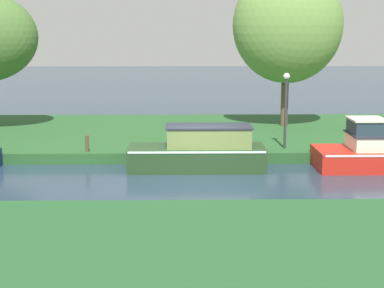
{
  "coord_description": "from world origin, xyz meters",
  "views": [
    {
      "loc": [
        -0.57,
        -19.25,
        4.83
      ],
      "look_at": [
        -0.22,
        1.2,
        0.9
      ],
      "focal_mm": 56.17,
      "sensor_mm": 36.0,
      "label": 1
    }
  ],
  "objects": [
    {
      "name": "ground_plane",
      "position": [
        0.0,
        0.0,
        0.0
      ],
      "size": [
        120.0,
        120.0,
        0.0
      ],
      "primitive_type": "plane",
      "color": "#253748"
    },
    {
      "name": "riverbank_far",
      "position": [
        0.0,
        7.0,
        0.2
      ],
      "size": [
        72.0,
        10.0,
        0.4
      ],
      "primitive_type": "cube",
      "color": "#265427",
      "rests_on": "ground_plane"
    },
    {
      "name": "riverbank_near",
      "position": [
        0.0,
        -9.0,
        0.2
      ],
      "size": [
        72.0,
        10.0,
        0.4
      ],
      "primitive_type": "cube",
      "color": "#225028",
      "rests_on": "ground_plane"
    },
    {
      "name": "forest_barge",
      "position": [
        0.05,
        1.2,
        0.65
      ],
      "size": [
        4.74,
        1.71,
        1.55
      ],
      "color": "#233E1F",
      "rests_on": "ground_plane"
    },
    {
      "name": "willow_tree_centre",
      "position": [
        4.19,
        8.04,
        4.98
      ],
      "size": [
        4.94,
        3.67,
        7.18
      ],
      "color": "brown",
      "rests_on": "riverbank_far"
    },
    {
      "name": "lamp_post",
      "position": [
        3.31,
        2.9,
        2.19
      ],
      "size": [
        0.24,
        0.24,
        2.83
      ],
      "color": "#333338",
      "rests_on": "riverbank_far"
    },
    {
      "name": "mooring_post_near",
      "position": [
        -4.05,
        2.37,
        0.7
      ],
      "size": [
        0.13,
        0.13,
        0.61
      ],
      "primitive_type": "cylinder",
      "color": "brown",
      "rests_on": "riverbank_far"
    }
  ]
}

